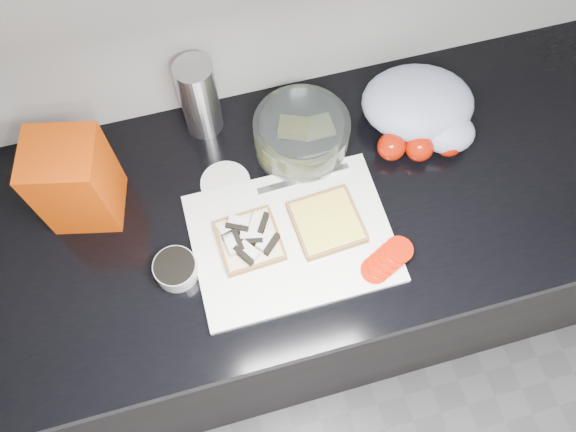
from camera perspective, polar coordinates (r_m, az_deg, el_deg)
The scene contains 14 objects.
base_cabinet at distance 1.62m, azimuth 0.42°, elevation -5.99°, with size 3.50×0.60×0.86m, color black.
countertop at distance 1.20m, azimuth 0.56°, elevation 1.13°, with size 3.50×0.64×0.04m, color black.
cutting_board at distance 1.14m, azimuth 0.40°, elevation -2.26°, with size 0.40×0.30×0.01m, color white.
bread_left at distance 1.12m, azimuth -4.03°, elevation -2.37°, with size 0.13×0.13×0.04m.
bread_right at distance 1.14m, azimuth 3.96°, elevation -0.63°, with size 0.15×0.15×0.02m.
tomato_slices at distance 1.12m, azimuth 10.01°, elevation -4.42°, with size 0.13×0.09×0.02m.
knife at distance 1.20m, azimuth 2.74°, elevation 4.10°, with size 0.20×0.02×0.01m.
seed_tub at distance 1.12m, azimuth -11.33°, elevation -5.27°, with size 0.08×0.08×0.04m.
tub_lid at distance 1.21m, azimuth -6.37°, elevation 3.35°, with size 0.11×0.11×0.01m, color silver.
glass_bowl at distance 1.22m, azimuth 1.37°, elevation 8.24°, with size 0.21×0.21×0.09m.
bread_bag at distance 1.16m, azimuth -20.79°, elevation 3.32°, with size 0.14×0.13×0.21m, color red.
steel_canister at distance 1.22m, azimuth -9.00°, elevation 11.76°, with size 0.08×0.08×0.19m, color silver.
grocery_bag at distance 1.28m, azimuth 13.44°, elevation 10.72°, with size 0.29×0.27×0.11m.
whole_tomatoes at distance 1.25m, azimuth 13.26°, elevation 6.98°, with size 0.18×0.09×0.06m.
Camera 1 is at (-0.15, 0.69, 1.96)m, focal length 35.00 mm.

